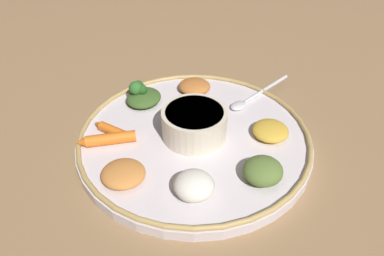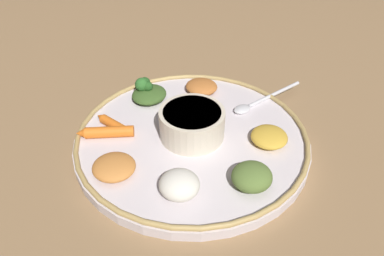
# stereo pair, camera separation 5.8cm
# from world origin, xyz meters

# --- Properties ---
(ground_plane) EXTENTS (2.40, 2.40, 0.00)m
(ground_plane) POSITION_xyz_m (0.00, 0.00, 0.00)
(ground_plane) COLOR olive
(platter) EXTENTS (0.39, 0.39, 0.02)m
(platter) POSITION_xyz_m (0.00, 0.00, 0.01)
(platter) COLOR silver
(platter) RESTS_ON ground_plane
(platter_rim) EXTENTS (0.38, 0.38, 0.01)m
(platter_rim) POSITION_xyz_m (0.00, 0.00, 0.02)
(platter_rim) COLOR tan
(platter_rim) RESTS_ON platter
(center_bowl) EXTENTS (0.11, 0.11, 0.05)m
(center_bowl) POSITION_xyz_m (0.00, 0.00, 0.04)
(center_bowl) COLOR beige
(center_bowl) RESTS_ON platter
(spoon) EXTENTS (0.13, 0.13, 0.01)m
(spoon) POSITION_xyz_m (0.11, 0.11, 0.02)
(spoon) COLOR silver
(spoon) RESTS_ON platter
(greens_pile) EXTENTS (0.08, 0.09, 0.04)m
(greens_pile) POSITION_xyz_m (-0.10, 0.10, 0.03)
(greens_pile) COLOR #385623
(greens_pile) RESTS_ON platter
(carrot_near_spoon) EXTENTS (0.07, 0.05, 0.02)m
(carrot_near_spoon) POSITION_xyz_m (-0.14, 0.00, 0.03)
(carrot_near_spoon) COLOR orange
(carrot_near_spoon) RESTS_ON platter
(carrot_outer) EXTENTS (0.10, 0.04, 0.02)m
(carrot_outer) POSITION_xyz_m (-0.14, -0.02, 0.03)
(carrot_outer) COLOR orange
(carrot_outer) RESTS_ON platter
(mound_lentil_yellow) EXTENTS (0.07, 0.07, 0.02)m
(mound_lentil_yellow) POSITION_xyz_m (0.13, -0.00, 0.03)
(mound_lentil_yellow) COLOR gold
(mound_lentil_yellow) RESTS_ON platter
(mound_squash) EXTENTS (0.07, 0.07, 0.02)m
(mound_squash) POSITION_xyz_m (-0.10, -0.10, 0.03)
(mound_squash) COLOR #C67A38
(mound_squash) RESTS_ON platter
(mound_chickpea) EXTENTS (0.07, 0.07, 0.02)m
(mound_chickpea) POSITION_xyz_m (0.00, 0.14, 0.03)
(mound_chickpea) COLOR #B2662D
(mound_chickpea) RESTS_ON platter
(mound_rice_white) EXTENTS (0.08, 0.08, 0.03)m
(mound_rice_white) POSITION_xyz_m (-0.00, -0.13, 0.03)
(mound_rice_white) COLOR silver
(mound_rice_white) RESTS_ON platter
(mound_collards) EXTENTS (0.08, 0.08, 0.03)m
(mound_collards) POSITION_xyz_m (0.10, -0.10, 0.03)
(mound_collards) COLOR #567033
(mound_collards) RESTS_ON platter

